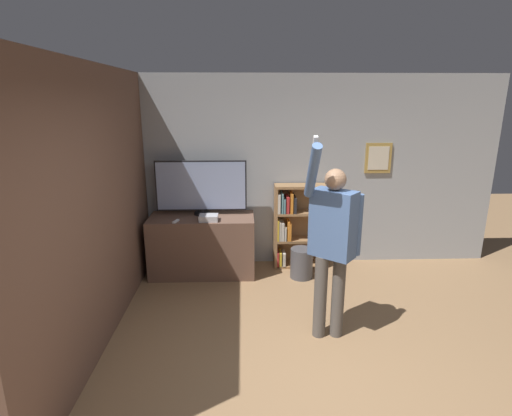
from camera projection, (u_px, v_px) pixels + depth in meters
name	position (u px, v px, depth m)	size (l,w,h in m)	color
ground_plane	(322.00, 395.00, 3.30)	(14.00, 14.00, 0.00)	#93704C
wall_back	(288.00, 172.00, 5.69)	(6.01, 0.09, 2.70)	#9EA3A8
wall_side_brick	(111.00, 198.00, 4.23)	(0.06, 4.43, 2.70)	brown
tv_ledge	(203.00, 245.00, 5.52)	(1.42, 0.64, 0.82)	brown
television	(201.00, 187.00, 5.43)	(1.24, 0.22, 0.75)	black
game_console	(209.00, 218.00, 5.24)	(0.24, 0.19, 0.08)	silver
remote_loose	(176.00, 221.00, 5.18)	(0.08, 0.14, 0.02)	white
bookshelf	(295.00, 225.00, 5.72)	(0.74, 0.28, 1.21)	#997047
person	(332.00, 239.00, 3.86)	(0.56, 0.55, 2.07)	#56514C
waste_bin	(302.00, 263.00, 5.43)	(0.31, 0.31, 0.41)	#4C4C51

